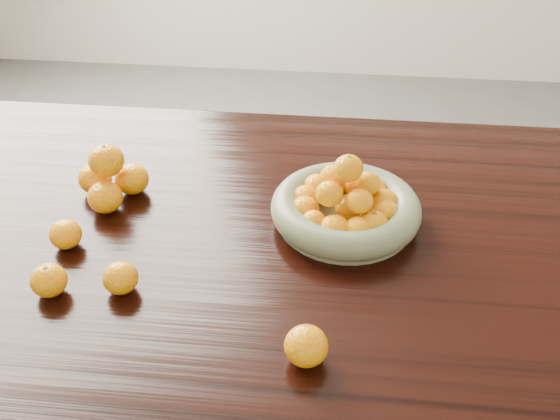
# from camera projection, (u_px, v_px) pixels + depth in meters

# --- Properties ---
(dining_table) EXTENTS (2.00, 1.00, 0.75)m
(dining_table) POSITION_uv_depth(u_px,v_px,m) (301.00, 275.00, 1.22)
(dining_table) COLOR black
(dining_table) RESTS_ON ground
(fruit_bowl) EXTENTS (0.29, 0.29, 0.15)m
(fruit_bowl) POSITION_uv_depth(u_px,v_px,m) (346.00, 207.00, 1.19)
(fruit_bowl) COLOR gray
(fruit_bowl) RESTS_ON dining_table
(orange_pyramid) EXTENTS (0.14, 0.14, 0.12)m
(orange_pyramid) POSITION_uv_depth(u_px,v_px,m) (110.00, 178.00, 1.25)
(orange_pyramid) COLOR orange
(orange_pyramid) RESTS_ON dining_table
(loose_orange_0) EXTENTS (0.06, 0.06, 0.06)m
(loose_orange_0) POSITION_uv_depth(u_px,v_px,m) (49.00, 280.00, 1.03)
(loose_orange_0) COLOR orange
(loose_orange_0) RESTS_ON dining_table
(loose_orange_1) EXTENTS (0.06, 0.06, 0.06)m
(loose_orange_1) POSITION_uv_depth(u_px,v_px,m) (120.00, 278.00, 1.04)
(loose_orange_1) COLOR orange
(loose_orange_1) RESTS_ON dining_table
(loose_orange_2) EXTENTS (0.07, 0.07, 0.06)m
(loose_orange_2) POSITION_uv_depth(u_px,v_px,m) (306.00, 346.00, 0.92)
(loose_orange_2) COLOR orange
(loose_orange_2) RESTS_ON dining_table
(loose_orange_3) EXTENTS (0.06, 0.06, 0.05)m
(loose_orange_3) POSITION_uv_depth(u_px,v_px,m) (66.00, 234.00, 1.14)
(loose_orange_3) COLOR orange
(loose_orange_3) RESTS_ON dining_table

